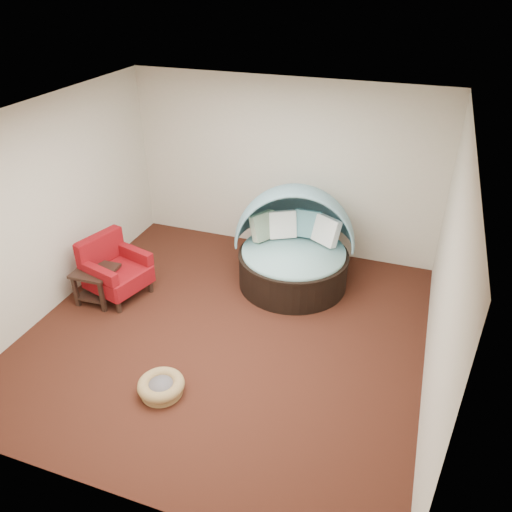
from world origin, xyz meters
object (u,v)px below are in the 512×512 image
(red_armchair, at_px, (115,269))
(pet_basket, at_px, (161,386))
(canopy_daybed, at_px, (294,241))
(side_table, at_px, (97,281))

(red_armchair, bearing_deg, pet_basket, -29.25)
(canopy_daybed, distance_m, pet_basket, 2.90)
(canopy_daybed, relative_size, side_table, 3.68)
(pet_basket, distance_m, red_armchair, 2.22)
(red_armchair, bearing_deg, canopy_daybed, 42.44)
(pet_basket, xyz_separation_m, side_table, (-1.72, 1.31, 0.23))
(canopy_daybed, distance_m, red_armchair, 2.63)
(pet_basket, bearing_deg, side_table, 142.67)
(canopy_daybed, relative_size, red_armchair, 2.13)
(side_table, bearing_deg, canopy_daybed, 29.80)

